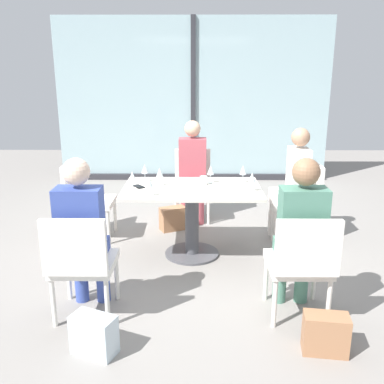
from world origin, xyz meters
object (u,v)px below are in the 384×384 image
Objects in this scene: wine_glass_2 at (243,170)px; handbag_0 at (173,219)px; chair_front_left at (81,260)px; chair_front_right at (301,260)px; chair_near_window at (193,180)px; wine_glass_6 at (211,170)px; handbag_2 at (326,334)px; person_front_right at (300,230)px; person_front_left at (83,229)px; person_near_window at (193,166)px; handbag_1 at (94,335)px; coffee_cup at (204,181)px; dining_table_main at (192,205)px; chair_far_right at (301,196)px; wine_glass_4 at (145,169)px; cell_phone_on_table at (139,186)px; chair_far_left at (84,196)px; wine_glass_1 at (160,173)px; wine_glass_0 at (132,177)px; wine_glass_5 at (252,178)px; wine_glass_3 at (149,182)px; person_far_right at (292,179)px.

handbag_0 is (-0.76, 0.54, -0.72)m from wine_glass_2.
chair_front_left is 1.00× the size of chair_front_right.
chair_near_window is 1.11m from wine_glass_6.
chair_front_left is at bearing 175.10° from handbag_2.
person_front_left is at bearing 180.00° from person_front_right.
handbag_1 is at bearing -103.49° from person_near_window.
wine_glass_6 is at bearing 53.62° from chair_front_left.
handbag_2 is at bearing -64.65° from coffee_cup.
person_near_window reaches higher than dining_table_main.
chair_far_right is 4.70× the size of wine_glass_4.
cell_phone_on_table is (-0.53, 0.01, 0.19)m from dining_table_main.
chair_front_right is 4.70× the size of wine_glass_6.
person_front_left is (0.40, -1.57, 0.20)m from chair_far_left.
person_front_left is at bearing -110.57° from person_near_window.
wine_glass_0 is at bearing -147.93° from wine_glass_1.
wine_glass_4 reaches higher than handbag_0.
wine_glass_1 reaches higher than handbag_2.
cell_phone_on_table is 1.73m from handbag_1.
wine_glass_2 is 1.00× the size of wine_glass_6.
chair_front_left is 2.04m from handbag_0.
dining_table_main is at bearing -97.53° from handbag_0.
wine_glass_6 is (0.77, 0.27, 0.00)m from wine_glass_0.
person_front_left is 1.00× the size of person_front_right.
person_front_left is at bearing -142.63° from cell_phone_on_table.
chair_near_window is at bearing 90.00° from dining_table_main.
handbag_0 and handbag_2 have the same top height.
wine_glass_2 is at bearing 12.26° from coffee_cup.
chair_near_window is at bearing 70.33° from person_front_left.
wine_glass_4 is 0.62× the size of handbag_2.
chair_front_left is at bearing -142.89° from wine_glass_5.
wine_glass_6 is 0.62× the size of handbag_2.
wine_glass_6 is at bearing -77.67° from handbag_0.
handbag_0 is at bearing 144.50° from wine_glass_2.
wine_glass_0 is 1.00× the size of wine_glass_1.
chair_front_left is 4.70× the size of wine_glass_4.
chair_far_left is at bearing 142.47° from person_front_right.
handbag_0 is (-1.05, 1.81, -0.56)m from person_front_right.
chair_far_right is 4.70× the size of wine_glass_2.
handbag_1 is (-0.77, -1.71, -0.64)m from coffee_cup.
wine_glass_0 is 1.00× the size of wine_glass_2.
wine_glass_6 reaches higher than chair_front_right.
dining_table_main is 1.46m from chair_front_left.
wine_glass_3 is at bearing -104.69° from chair_near_window.
chair_far_left is 0.69× the size of person_near_window.
wine_glass_6 is (0.68, -0.05, 0.00)m from wine_glass_4.
dining_table_main is at bearing -21.22° from chair_far_left.
handbag_0 is at bearing 28.95° from cell_phone_on_table.
wine_glass_3 is (-1.50, -0.78, 0.16)m from person_far_right.
chair_near_window is 0.69× the size of person_near_window.
chair_near_window is at bearing 113.24° from wine_glass_5.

